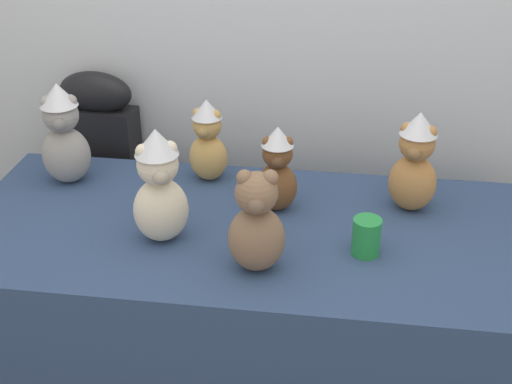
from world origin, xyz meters
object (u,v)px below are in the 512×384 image
at_px(teddy_bear_caramel, 415,163).
at_px(party_cup_green, 366,237).
at_px(teddy_bear_ash, 64,135).
at_px(teddy_bear_cream, 159,188).
at_px(teddy_bear_chestnut, 277,170).
at_px(teddy_bear_mocha, 256,225).
at_px(teddy_bear_honey, 208,141).
at_px(instrument_case, 108,191).
at_px(display_table, 256,319).

bearing_deg(teddy_bear_caramel, party_cup_green, -103.81).
relative_size(teddy_bear_ash, party_cup_green, 3.16).
bearing_deg(teddy_bear_ash, teddy_bear_cream, -53.18).
relative_size(teddy_bear_cream, teddy_bear_chestnut, 1.24).
bearing_deg(teddy_bear_mocha, teddy_bear_honey, 107.61).
bearing_deg(teddy_bear_mocha, teddy_bear_ash, 141.71).
xyz_separation_m(instrument_case, teddy_bear_chestnut, (0.71, -0.41, 0.35)).
distance_m(display_table, teddy_bear_cream, 0.59).
relative_size(instrument_case, teddy_bear_ash, 2.83).
bearing_deg(party_cup_green, instrument_case, 147.99).
xyz_separation_m(teddy_bear_cream, teddy_bear_mocha, (0.29, -0.11, -0.03)).
distance_m(instrument_case, teddy_bear_honey, 0.63).
bearing_deg(teddy_bear_ash, instrument_case, 74.24).
distance_m(teddy_bear_mocha, party_cup_green, 0.33).
bearing_deg(teddy_bear_ash, teddy_bear_mocha, -46.93).
bearing_deg(display_table, party_cup_green, -16.49).
bearing_deg(party_cup_green, teddy_bear_chestnut, 142.39).
relative_size(display_table, teddy_bear_honey, 6.29).
bearing_deg(instrument_case, teddy_bear_ash, -83.81).
distance_m(teddy_bear_honey, teddy_bear_ash, 0.47).
height_order(teddy_bear_cream, party_cup_green, teddy_bear_cream).
bearing_deg(party_cup_green, teddy_bear_mocha, -158.83).
bearing_deg(teddy_bear_chestnut, display_table, -119.64).
bearing_deg(teddy_bear_mocha, display_table, 90.81).
distance_m(instrument_case, teddy_bear_mocha, 1.07).
bearing_deg(instrument_case, teddy_bear_cream, -51.05).
bearing_deg(instrument_case, display_table, -32.27).
distance_m(display_table, teddy_bear_ash, 0.87).
bearing_deg(display_table, instrument_case, 141.85).
bearing_deg(teddy_bear_honey, party_cup_green, -28.64).
bearing_deg(teddy_bear_ash, display_table, -33.24).
xyz_separation_m(display_table, party_cup_green, (0.32, -0.10, 0.41)).
relative_size(instrument_case, teddy_bear_mocha, 3.29).
bearing_deg(teddy_bear_cream, party_cup_green, -23.18).
height_order(teddy_bear_caramel, teddy_bear_chestnut, teddy_bear_caramel).
xyz_separation_m(instrument_case, teddy_bear_honey, (0.46, -0.24, 0.35)).
xyz_separation_m(instrument_case, teddy_bear_mocha, (0.70, -0.73, 0.35)).
relative_size(teddy_bear_cream, teddy_bear_mocha, 1.16).
bearing_deg(display_table, teddy_bear_honey, 125.11).
bearing_deg(teddy_bear_honey, teddy_bear_cream, -91.05).
distance_m(teddy_bear_honey, party_cup_green, 0.66).
bearing_deg(teddy_bear_honey, display_table, -47.47).
relative_size(teddy_bear_caramel, party_cup_green, 2.95).
bearing_deg(teddy_bear_chestnut, instrument_case, 143.61).
relative_size(teddy_bear_honey, party_cup_green, 2.60).
height_order(instrument_case, teddy_bear_mocha, teddy_bear_mocha).
xyz_separation_m(teddy_bear_caramel, teddy_bear_mocha, (-0.43, -0.39, -0.02)).
distance_m(display_table, party_cup_green, 0.53).
relative_size(display_table, teddy_bear_caramel, 5.54).
relative_size(teddy_bear_chestnut, teddy_bear_ash, 0.80).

